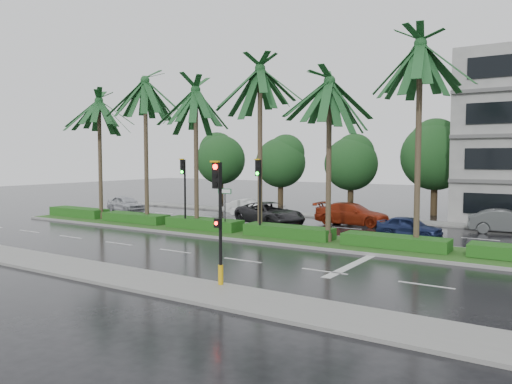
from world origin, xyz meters
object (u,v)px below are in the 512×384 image
Objects in this scene: street_sign at (225,199)px; car_darkgrey at (270,214)px; car_silver at (126,204)px; car_red at (352,214)px; car_grey at (507,222)px; car_white at (249,207)px; signal_near at (219,218)px; car_blue at (409,227)px; signal_median_left at (184,183)px.

car_darkgrey is at bearing 90.00° from street_sign.
street_sign reaches higher than car_darkgrey.
car_red is at bearing -68.81° from car_silver.
car_white is at bearing 81.33° from car_grey.
car_darkgrey is 14.69m from car_grey.
signal_near reaches higher than car_silver.
car_red is at bearing 89.12° from car_grey.
car_silver is at bearing 88.92° from car_grey.
car_darkgrey is at bearing 98.19° from car_grey.
car_blue is at bearing -78.54° from car_silver.
signal_median_left reaches higher than car_grey.
signal_near is 1.07× the size of car_silver.
signal_near is 22.46m from car_white.
car_darkgrey is at bearing -78.24° from car_silver.
street_sign reaches higher than car_red.
car_grey is at bearing -68.72° from car_silver.
car_blue is at bearing -69.40° from car_darkgrey.
signal_near is 13.93m from signal_median_left.
car_silver is 23.80m from car_blue.
car_grey is (4.50, 4.77, 0.10)m from car_blue.
car_white is (-11.50, 19.20, -1.89)m from signal_near.
car_silver is at bearing 94.82° from car_blue.
signal_median_left reaches higher than car_blue.
car_white is 0.85× the size of car_grey.
signal_near is at bearing -173.86° from car_red.
car_grey is (14.00, 9.58, -1.40)m from street_sign.
car_darkgrey reaches higher than car_white.
car_red is (7.70, 8.36, -2.25)m from signal_median_left.
signal_near is 18.28m from car_red.
car_red reaches higher than car_blue.
car_darkgrey is (3.00, 5.31, -2.23)m from signal_median_left.
car_blue is at bearing 21.80° from signal_median_left.
signal_median_left is at bearing 110.42° from car_grey.
car_grey is (28.29, 4.17, 0.03)m from car_silver.
signal_median_left is at bearing -103.48° from car_silver.
signal_median_left reaches higher than car_white.
car_red is at bearing 47.35° from signal_median_left.
signal_near reaches higher than car_grey.
car_darkgrey is at bearing 94.37° from car_blue.
street_sign is at bearing 3.47° from signal_median_left.
car_red is 9.40m from car_grey.
car_blue is (2.50, 14.69, -1.88)m from signal_near.
signal_near is 0.78× the size of car_darkgrey.
car_grey reaches higher than car_blue.
car_red is (9.20, -1.15, 0.13)m from car_white.
signal_near is 1.16× the size of car_white.
car_darkgrey reaches higher than car_red.
car_silver is 28.59m from car_grey.
car_grey reaches higher than car_silver.
street_sign is at bearing -161.36° from car_white.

